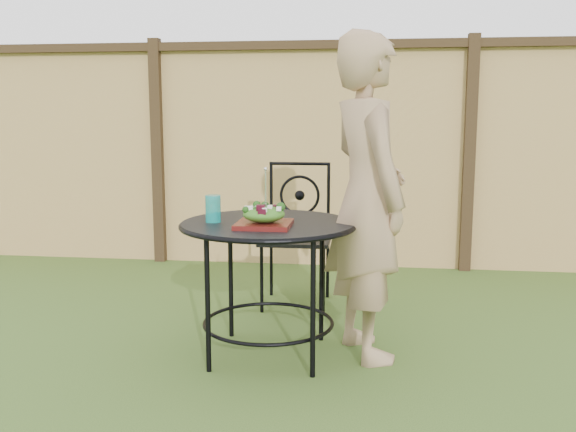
{
  "coord_description": "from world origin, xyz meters",
  "views": [
    {
      "loc": [
        0.53,
        -3.17,
        1.28
      ],
      "look_at": [
        0.09,
        0.13,
        0.75
      ],
      "focal_mm": 40.0,
      "sensor_mm": 36.0,
      "label": 1
    }
  ],
  "objects_px": {
    "patio_chair": "(297,230)",
    "salad_plate": "(264,224)",
    "diner": "(367,198)",
    "patio_table": "(268,248)"
  },
  "relations": [
    {
      "from": "patio_chair",
      "to": "salad_plate",
      "type": "distance_m",
      "value": 1.15
    },
    {
      "from": "patio_chair",
      "to": "diner",
      "type": "xyz_separation_m",
      "value": [
        0.47,
        -0.89,
        0.34
      ]
    },
    {
      "from": "patio_table",
      "to": "salad_plate",
      "type": "height_order",
      "value": "salad_plate"
    },
    {
      "from": "patio_table",
      "to": "diner",
      "type": "height_order",
      "value": "diner"
    },
    {
      "from": "patio_chair",
      "to": "diner",
      "type": "bearing_deg",
      "value": -61.89
    },
    {
      "from": "diner",
      "to": "patio_table",
      "type": "bearing_deg",
      "value": 76.84
    },
    {
      "from": "patio_table",
      "to": "salad_plate",
      "type": "bearing_deg",
      "value": -88.96
    },
    {
      "from": "patio_table",
      "to": "patio_chair",
      "type": "xyz_separation_m",
      "value": [
        0.04,
        0.99,
        -0.08
      ]
    },
    {
      "from": "patio_table",
      "to": "diner",
      "type": "distance_m",
      "value": 0.58
    },
    {
      "from": "diner",
      "to": "salad_plate",
      "type": "height_order",
      "value": "diner"
    }
  ]
}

